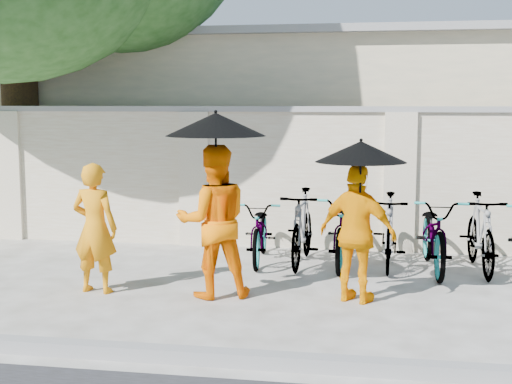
# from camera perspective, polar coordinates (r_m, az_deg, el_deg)

# --- Properties ---
(ground) EXTENTS (80.00, 80.00, 0.00)m
(ground) POSITION_cam_1_polar(r_m,az_deg,el_deg) (7.69, -3.40, -8.96)
(ground) COLOR silver
(kerb) EXTENTS (40.00, 0.16, 0.12)m
(kerb) POSITION_cam_1_polar(r_m,az_deg,el_deg) (6.11, -7.13, -12.75)
(kerb) COLOR gray
(kerb) RESTS_ON ground
(compound_wall) EXTENTS (20.00, 0.30, 2.00)m
(compound_wall) POSITION_cam_1_polar(r_m,az_deg,el_deg) (10.48, 5.92, 0.92)
(compound_wall) COLOR silver
(compound_wall) RESTS_ON ground
(building_behind) EXTENTS (14.00, 6.00, 3.20)m
(building_behind) POSITION_cam_1_polar(r_m,az_deg,el_deg) (14.20, 11.05, 4.90)
(building_behind) COLOR beige
(building_behind) RESTS_ON ground
(monk_left) EXTENTS (0.58, 0.42, 1.47)m
(monk_left) POSITION_cam_1_polar(r_m,az_deg,el_deg) (8.21, -12.77, -2.82)
(monk_left) COLOR orange
(monk_left) RESTS_ON ground
(monk_center) EXTENTS (0.99, 0.88, 1.69)m
(monk_center) POSITION_cam_1_polar(r_m,az_deg,el_deg) (7.82, -3.41, -2.36)
(monk_center) COLOR #FF7300
(monk_center) RESTS_ON ground
(parasol_center) EXTENTS (1.08, 1.08, 1.07)m
(parasol_center) POSITION_cam_1_polar(r_m,az_deg,el_deg) (7.63, -3.24, 5.42)
(parasol_center) COLOR black
(parasol_center) RESTS_ON ground
(monk_right) EXTENTS (0.95, 0.68, 1.50)m
(monk_right) POSITION_cam_1_polar(r_m,az_deg,el_deg) (7.68, 8.13, -3.31)
(monk_right) COLOR #FF9C00
(monk_right) RESTS_ON ground
(parasol_right) EXTENTS (0.96, 0.96, 0.89)m
(parasol_right) POSITION_cam_1_polar(r_m,az_deg,el_deg) (7.49, 8.39, 3.22)
(parasol_right) COLOR black
(parasol_right) RESTS_ON ground
(bike_0) EXTENTS (0.70, 1.67, 0.86)m
(bike_0) POSITION_cam_1_polar(r_m,az_deg,el_deg) (9.56, 0.39, -3.11)
(bike_0) COLOR #9E9DA9
(bike_0) RESTS_ON ground
(bike_1) EXTENTS (0.53, 1.68, 1.00)m
(bike_1) POSITION_cam_1_polar(r_m,az_deg,el_deg) (9.39, 3.71, -2.86)
(bike_1) COLOR #9E9DA9
(bike_1) RESTS_ON ground
(bike_2) EXTENTS (0.70, 1.82, 0.94)m
(bike_2) POSITION_cam_1_polar(r_m,az_deg,el_deg) (9.43, 7.18, -3.04)
(bike_2) COLOR #9E9DA9
(bike_2) RESTS_ON ground
(bike_3) EXTENTS (0.51, 1.62, 0.96)m
(bike_3) POSITION_cam_1_polar(r_m,az_deg,el_deg) (9.40, 10.62, -3.09)
(bike_3) COLOR #9E9DA9
(bike_3) RESTS_ON ground
(bike_4) EXTENTS (0.75, 1.87, 0.96)m
(bike_4) POSITION_cam_1_polar(r_m,az_deg,el_deg) (9.31, 14.10, -3.27)
(bike_4) COLOR #9E9DA9
(bike_4) RESTS_ON ground
(bike_5) EXTENTS (0.56, 1.68, 1.00)m
(bike_5) POSITION_cam_1_polar(r_m,az_deg,el_deg) (9.42, 17.52, -3.17)
(bike_5) COLOR #9E9DA9
(bike_5) RESTS_ON ground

